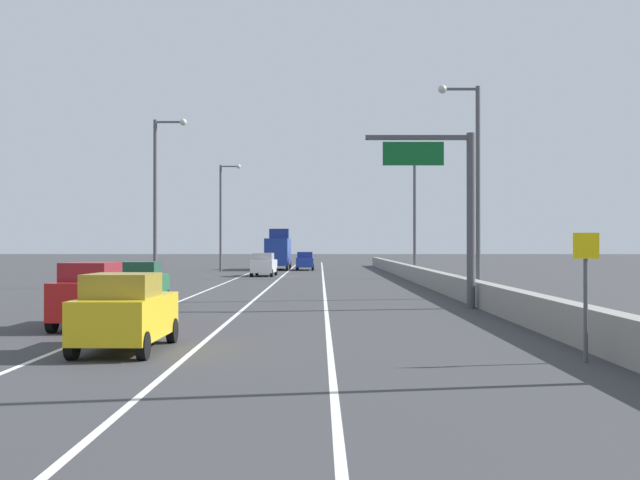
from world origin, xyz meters
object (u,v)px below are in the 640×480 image
object	(u,v)px
speed_advisory_sign	(589,286)
lamp_post_right_second	(476,176)
lamp_post_right_third	(415,202)
car_blue_4	(308,261)
lamp_post_left_far	(226,210)
car_red_1	(98,295)
box_truck	(281,251)
car_green_2	(144,285)
car_white_3	(267,265)
lamp_post_left_mid	(162,191)
car_yellow_0	(128,312)
overhead_sign_gantry	(456,198)

from	to	relation	value
speed_advisory_sign	lamp_post_right_second	xyz separation A→B (m)	(1.61, 21.81, 4.41)
lamp_post_right_third	car_blue_4	world-z (taller)	lamp_post_right_third
lamp_post_right_third	lamp_post_left_far	bearing A→B (deg)	137.68
car_red_1	box_truck	world-z (taller)	box_truck
speed_advisory_sign	car_green_2	distance (m)	21.02
lamp_post_left_far	car_red_1	distance (m)	54.05
car_red_1	car_white_3	distance (m)	42.31
lamp_post_right_second	lamp_post_left_mid	xyz separation A→B (m)	(-18.11, 10.83, 0.00)
car_yellow_0	car_blue_4	size ratio (longest dim) A/B	0.90
car_green_2	box_truck	distance (m)	52.03
lamp_post_right_second	car_green_2	bearing A→B (deg)	-158.75
overhead_sign_gantry	car_red_1	distance (m)	15.66
lamp_post_right_second	lamp_post_left_far	bearing A→B (deg)	113.76
overhead_sign_gantry	car_yellow_0	bearing A→B (deg)	-128.24
car_blue_4	lamp_post_right_second	bearing A→B (deg)	-78.12
lamp_post_right_second	car_blue_4	size ratio (longest dim) A/B	2.28
overhead_sign_gantry	lamp_post_left_far	bearing A→B (deg)	108.56
car_white_3	car_green_2	bearing A→B (deg)	-94.77
car_yellow_0	car_green_2	xyz separation A→B (m)	(-2.71, 13.83, -0.00)
lamp_post_left_mid	car_green_2	xyz separation A→B (m)	(2.66, -16.84, -5.18)
lamp_post_right_second	lamp_post_left_mid	bearing A→B (deg)	149.12
lamp_post_left_mid	lamp_post_right_third	bearing A→B (deg)	36.85
car_blue_4	car_yellow_0	bearing A→B (deg)	-93.01
car_green_2	lamp_post_right_third	bearing A→B (deg)	63.38
car_blue_4	box_truck	xyz separation A→B (m)	(-2.92, 1.45, 1.07)
overhead_sign_gantry	car_white_3	size ratio (longest dim) A/B	1.55
car_red_1	car_blue_4	distance (m)	58.70
lamp_post_left_far	car_green_2	world-z (taller)	lamp_post_left_far
speed_advisory_sign	lamp_post_left_mid	bearing A→B (deg)	116.82
overhead_sign_gantry	lamp_post_right_third	distance (m)	30.52
lamp_post_right_third	lamp_post_left_mid	bearing A→B (deg)	-143.15
car_red_1	car_white_3	xyz separation A→B (m)	(2.62, 42.23, -0.07)
lamp_post_left_far	car_yellow_0	size ratio (longest dim) A/B	2.54
car_yellow_0	box_truck	xyz separation A→B (m)	(0.46, 65.75, 1.05)
lamp_post_right_second	car_blue_4	xyz separation A→B (m)	(-9.36, 44.47, -5.20)
lamp_post_left_far	car_blue_4	size ratio (longest dim) A/B	2.28
lamp_post_right_second	car_blue_4	world-z (taller)	lamp_post_right_second
car_red_1	car_blue_4	world-z (taller)	car_red_1
speed_advisory_sign	car_blue_4	distance (m)	66.74
lamp_post_right_third	car_white_3	size ratio (longest dim) A/B	2.24
car_green_2	box_truck	size ratio (longest dim) A/B	0.47
speed_advisory_sign	car_blue_4	size ratio (longest dim) A/B	0.63
speed_advisory_sign	car_yellow_0	bearing A→B (deg)	169.94
lamp_post_left_far	lamp_post_right_third	bearing A→B (deg)	-42.32
lamp_post_left_mid	car_yellow_0	bearing A→B (deg)	-80.07
speed_advisory_sign	lamp_post_right_third	world-z (taller)	lamp_post_right_third
overhead_sign_gantry	lamp_post_left_far	distance (m)	48.65
car_red_1	car_green_2	bearing A→B (deg)	91.75
car_blue_4	box_truck	size ratio (longest dim) A/B	0.55
lamp_post_left_mid	car_green_2	bearing A→B (deg)	-81.03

